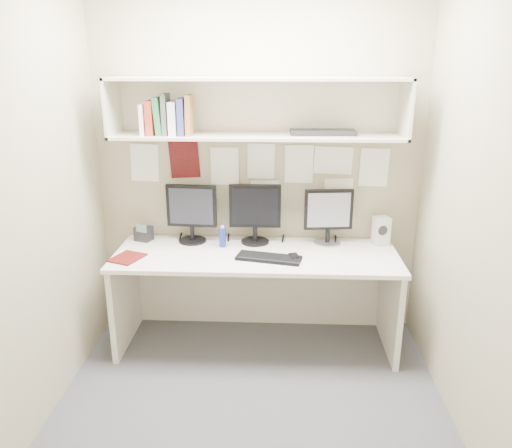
{
  "coord_description": "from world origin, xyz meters",
  "views": [
    {
      "loc": [
        0.15,
        -2.64,
        2.02
      ],
      "look_at": [
        0.01,
        0.35,
        1.04
      ],
      "focal_mm": 35.0,
      "sensor_mm": 36.0,
      "label": 1
    }
  ],
  "objects_px": {
    "maroon_notebook": "(127,258)",
    "keyboard": "(269,258)",
    "desk_phone": "(144,233)",
    "monitor_right": "(328,214)",
    "speaker": "(381,231)",
    "desk": "(256,299)",
    "monitor_center": "(255,211)",
    "monitor_left": "(192,211)"
  },
  "relations": [
    {
      "from": "maroon_notebook",
      "to": "desk_phone",
      "type": "xyz_separation_m",
      "value": [
        0.02,
        0.37,
        0.05
      ]
    },
    {
      "from": "keyboard",
      "to": "speaker",
      "type": "relative_size",
      "value": 2.12
    },
    {
      "from": "monitor_left",
      "to": "keyboard",
      "type": "xyz_separation_m",
      "value": [
        0.58,
        -0.34,
        -0.23
      ]
    },
    {
      "from": "monitor_right",
      "to": "maroon_notebook",
      "type": "distance_m",
      "value": 1.47
    },
    {
      "from": "desk_phone",
      "to": "monitor_left",
      "type": "bearing_deg",
      "value": 20.44
    },
    {
      "from": "desk",
      "to": "maroon_notebook",
      "type": "distance_m",
      "value": 0.97
    },
    {
      "from": "desk",
      "to": "desk_phone",
      "type": "relative_size",
      "value": 13.86
    },
    {
      "from": "desk",
      "to": "keyboard",
      "type": "bearing_deg",
      "value": -52.59
    },
    {
      "from": "keyboard",
      "to": "maroon_notebook",
      "type": "distance_m",
      "value": 0.97
    },
    {
      "from": "maroon_notebook",
      "to": "keyboard",
      "type": "bearing_deg",
      "value": 23.26
    },
    {
      "from": "monitor_left",
      "to": "monitor_right",
      "type": "xyz_separation_m",
      "value": [
        1.01,
        0.0,
        -0.01
      ]
    },
    {
      "from": "desk_phone",
      "to": "monitor_right",
      "type": "bearing_deg",
      "value": 20.51
    },
    {
      "from": "desk_phone",
      "to": "speaker",
      "type": "bearing_deg",
      "value": 20.54
    },
    {
      "from": "keyboard",
      "to": "desk",
      "type": "bearing_deg",
      "value": 139.8
    },
    {
      "from": "desk",
      "to": "monitor_center",
      "type": "xyz_separation_m",
      "value": [
        -0.02,
        0.22,
        0.61
      ]
    },
    {
      "from": "desk",
      "to": "keyboard",
      "type": "distance_m",
      "value": 0.4
    },
    {
      "from": "monitor_left",
      "to": "speaker",
      "type": "xyz_separation_m",
      "value": [
        1.4,
        0.0,
        -0.13
      ]
    },
    {
      "from": "monitor_left",
      "to": "monitor_right",
      "type": "bearing_deg",
      "value": 4.42
    },
    {
      "from": "monitor_center",
      "to": "monitor_right",
      "type": "xyz_separation_m",
      "value": [
        0.54,
        0.0,
        -0.01
      ]
    },
    {
      "from": "monitor_right",
      "to": "desk",
      "type": "bearing_deg",
      "value": -162.78
    },
    {
      "from": "desk",
      "to": "monitor_center",
      "type": "height_order",
      "value": "monitor_center"
    },
    {
      "from": "monitor_center",
      "to": "desk",
      "type": "bearing_deg",
      "value": -85.73
    },
    {
      "from": "monitor_center",
      "to": "desk_phone",
      "type": "height_order",
      "value": "monitor_center"
    },
    {
      "from": "monitor_left",
      "to": "monitor_center",
      "type": "relative_size",
      "value": 0.98
    },
    {
      "from": "speaker",
      "to": "monitor_center",
      "type": "bearing_deg",
      "value": 164.17
    },
    {
      "from": "speaker",
      "to": "maroon_notebook",
      "type": "bearing_deg",
      "value": 175.85
    },
    {
      "from": "monitor_right",
      "to": "speaker",
      "type": "distance_m",
      "value": 0.41
    },
    {
      "from": "monitor_left",
      "to": "maroon_notebook",
      "type": "xyz_separation_m",
      "value": [
        -0.39,
        -0.37,
        -0.23
      ]
    },
    {
      "from": "monitor_right",
      "to": "maroon_notebook",
      "type": "height_order",
      "value": "monitor_right"
    },
    {
      "from": "speaker",
      "to": "desk_phone",
      "type": "height_order",
      "value": "speaker"
    },
    {
      "from": "desk",
      "to": "speaker",
      "type": "xyz_separation_m",
      "value": [
        0.91,
        0.22,
        0.47
      ]
    },
    {
      "from": "monitor_left",
      "to": "maroon_notebook",
      "type": "relative_size",
      "value": 1.96
    },
    {
      "from": "keyboard",
      "to": "maroon_notebook",
      "type": "bearing_deg",
      "value": -165.82
    },
    {
      "from": "desk",
      "to": "monitor_right",
      "type": "relative_size",
      "value": 4.85
    },
    {
      "from": "keyboard",
      "to": "maroon_notebook",
      "type": "height_order",
      "value": "keyboard"
    },
    {
      "from": "maroon_notebook",
      "to": "monitor_center",
      "type": "bearing_deg",
      "value": 44.75
    },
    {
      "from": "monitor_left",
      "to": "speaker",
      "type": "relative_size",
      "value": 2.09
    },
    {
      "from": "desk",
      "to": "maroon_notebook",
      "type": "bearing_deg",
      "value": -170.21
    },
    {
      "from": "monitor_right",
      "to": "desk_phone",
      "type": "xyz_separation_m",
      "value": [
        -1.38,
        0.0,
        -0.17
      ]
    },
    {
      "from": "keyboard",
      "to": "desk_phone",
      "type": "bearing_deg",
      "value": 172.7
    },
    {
      "from": "monitor_center",
      "to": "desk_phone",
      "type": "bearing_deg",
      "value": 179.54
    },
    {
      "from": "desk",
      "to": "monitor_center",
      "type": "relative_size",
      "value": 4.52
    }
  ]
}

